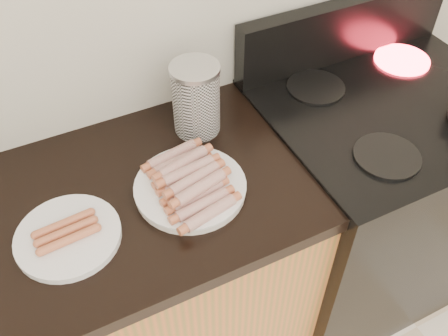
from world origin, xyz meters
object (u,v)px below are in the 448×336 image
side_plate (68,236)px  stove (364,202)px  canister (196,99)px  main_plate (190,189)px

side_plate → stove: bearing=2.7°
stove → side_plate: bearing=-177.3°
stove → canister: bearing=162.7°
main_plate → canister: size_ratio=1.34×
side_plate → canister: 0.49m
main_plate → stove: bearing=3.2°
stove → main_plate: 0.82m
main_plate → side_plate: size_ratio=1.14×
main_plate → side_plate: (-0.31, -0.01, -0.00)m
side_plate → canister: canister is taller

